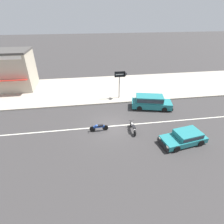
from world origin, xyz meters
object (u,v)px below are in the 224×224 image
object	(u,v)px
minivan_teal_1	(151,102)
arrow_signboard	(124,75)
hatchback_teal_2	(185,137)
shopfront_corner_warung	(14,70)
motorcycle_1	(133,127)
motorcycle_0	(99,127)

from	to	relation	value
minivan_teal_1	arrow_signboard	size ratio (longest dim) A/B	1.40
hatchback_teal_2	shopfront_corner_warung	bearing A→B (deg)	140.39
arrow_signboard	shopfront_corner_warung	world-z (taller)	shopfront_corner_warung
motorcycle_1	arrow_signboard	distance (m)	7.71
minivan_teal_1	motorcycle_1	xyz separation A→B (m)	(-3.16, -4.17, -0.42)
minivan_teal_1	shopfront_corner_warung	distance (m)	19.27
arrow_signboard	shopfront_corner_warung	size ratio (longest dim) A/B	0.66
hatchback_teal_2	arrow_signboard	size ratio (longest dim) A/B	1.19
minivan_teal_1	motorcycle_0	bearing A→B (deg)	-150.09
motorcycle_0	minivan_teal_1	bearing A→B (deg)	29.91
arrow_signboard	minivan_teal_1	bearing A→B (deg)	-49.22
hatchback_teal_2	arrow_signboard	xyz separation A→B (m)	(-3.48, 9.52, 2.55)
motorcycle_0	shopfront_corner_warung	bearing A→B (deg)	131.60
minivan_teal_1	motorcycle_1	size ratio (longest dim) A/B	2.51
motorcycle_0	shopfront_corner_warung	distance (m)	16.42
shopfront_corner_warung	arrow_signboard	bearing A→B (deg)	-20.41
motorcycle_0	arrow_signboard	world-z (taller)	arrow_signboard
shopfront_corner_warung	motorcycle_0	bearing A→B (deg)	-48.40
hatchback_teal_2	motorcycle_1	xyz separation A→B (m)	(-4.02, 2.33, -0.17)
minivan_teal_1	motorcycle_0	size ratio (longest dim) A/B	2.74
motorcycle_1	arrow_signboard	size ratio (longest dim) A/B	0.56
hatchback_teal_2	shopfront_corner_warung	world-z (taller)	shopfront_corner_warung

